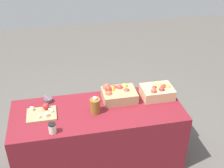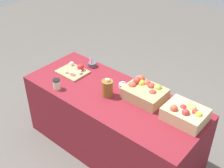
% 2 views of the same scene
% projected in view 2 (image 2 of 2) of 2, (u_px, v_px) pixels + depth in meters
% --- Properties ---
extents(ground_plane, '(10.00, 10.00, 0.00)m').
position_uv_depth(ground_plane, '(112.00, 147.00, 3.37)').
color(ground_plane, '#56514C').
extents(table, '(1.90, 0.76, 0.74)m').
position_uv_depth(table, '(112.00, 123.00, 3.17)').
color(table, maroon).
rests_on(table, ground_plane).
extents(apple_crate_left, '(0.36, 0.28, 0.17)m').
position_uv_depth(apple_crate_left, '(186.00, 114.00, 2.61)').
color(apple_crate_left, tan).
rests_on(apple_crate_left, table).
extents(apple_crate_middle, '(0.38, 0.29, 0.18)m').
position_uv_depth(apple_crate_middle, '(145.00, 91.00, 2.88)').
color(apple_crate_middle, tan).
rests_on(apple_crate_middle, table).
extents(cutting_board_front, '(0.32, 0.26, 0.09)m').
position_uv_depth(cutting_board_front, '(74.00, 71.00, 3.29)').
color(cutting_board_front, tan).
rests_on(cutting_board_front, table).
extents(sample_bowl_near, '(0.09, 0.09, 0.09)m').
position_uv_depth(sample_bowl_near, '(123.00, 85.00, 3.05)').
color(sample_bowl_near, silver).
rests_on(sample_bowl_near, table).
extents(sample_bowl_mid, '(0.10, 0.10, 0.10)m').
position_uv_depth(sample_bowl_mid, '(92.00, 64.00, 3.40)').
color(sample_bowl_mid, '#4C4C51').
rests_on(sample_bowl_mid, table).
extents(cider_jug, '(0.11, 0.11, 0.19)m').
position_uv_depth(cider_jug, '(107.00, 88.00, 2.90)').
color(cider_jug, brown).
rests_on(cider_jug, table).
extents(coffee_cup, '(0.08, 0.08, 0.11)m').
position_uv_depth(coffee_cup, '(57.00, 84.00, 3.01)').
color(coffee_cup, beige).
rests_on(coffee_cup, table).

